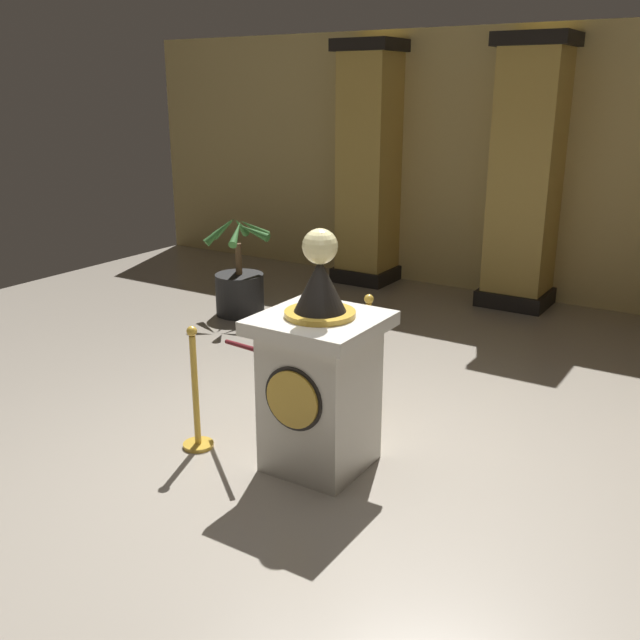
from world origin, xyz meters
TOP-DOWN VIEW (x-y plane):
  - ground_plane at (0.00, 0.00)m, footprint 12.63×12.63m
  - back_wall at (0.00, 5.37)m, footprint 12.63×0.16m
  - pedestal_clock at (0.11, 0.03)m, footprint 0.84×0.84m
  - stanchion_near at (-0.02, 0.98)m, footprint 0.24×0.24m
  - stanchion_far at (-0.84, -0.25)m, footprint 0.24×0.24m
  - velvet_rope at (-0.43, 0.37)m, footprint 1.05×1.06m
  - column_left at (-2.23, 4.97)m, footprint 0.84×0.84m
  - column_centre_rear at (0.00, 4.97)m, footprint 0.89×0.89m
  - potted_palm_left at (-2.75, 2.66)m, footprint 0.88×0.79m

SIDE VIEW (x-z plane):
  - ground_plane at x=0.00m, z-range 0.00..0.00m
  - stanchion_far at x=-0.84m, z-range -0.15..0.84m
  - potted_palm_left at x=-2.75m, z-range -0.26..0.99m
  - stanchion_near at x=-0.02m, z-range -0.16..0.91m
  - pedestal_clock at x=0.11m, z-range -0.19..1.59m
  - velvet_rope at x=-0.43m, z-range 0.68..0.90m
  - column_left at x=-2.23m, z-range -0.01..3.29m
  - column_centre_rear at x=0.00m, z-range -0.01..3.29m
  - back_wall at x=0.00m, z-range 0.00..3.44m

